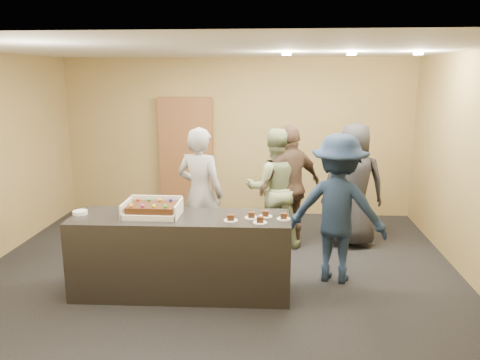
{
  "coord_description": "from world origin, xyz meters",
  "views": [
    {
      "loc": [
        0.7,
        -5.55,
        2.42
      ],
      "look_at": [
        0.26,
        0.0,
        1.16
      ],
      "focal_mm": 35.0,
      "sensor_mm": 36.0,
      "label": 1
    }
  ],
  "objects_px": {
    "sheet_cake": "(152,207)",
    "person_sage_man": "(274,188)",
    "storage_cabinet": "(186,156)",
    "person_dark_suit": "(353,185)",
    "serving_counter": "(181,255)",
    "cake_box": "(153,211)",
    "plate_stack": "(80,212)",
    "person_navy_man": "(338,209)",
    "person_server_grey": "(200,194)",
    "person_brown_extra": "(290,186)"
  },
  "relations": [
    {
      "from": "sheet_cake",
      "to": "person_sage_man",
      "type": "relative_size",
      "value": 0.3
    },
    {
      "from": "storage_cabinet",
      "to": "person_dark_suit",
      "type": "distance_m",
      "value": 3.01
    },
    {
      "from": "storage_cabinet",
      "to": "person_sage_man",
      "type": "distance_m",
      "value": 2.18
    },
    {
      "from": "sheet_cake",
      "to": "serving_counter",
      "type": "bearing_deg",
      "value": 0.0
    },
    {
      "from": "cake_box",
      "to": "plate_stack",
      "type": "relative_size",
      "value": 3.76
    },
    {
      "from": "sheet_cake",
      "to": "person_dark_suit",
      "type": "xyz_separation_m",
      "value": [
        2.44,
        1.71,
        -0.11
      ]
    },
    {
      "from": "person_navy_man",
      "to": "person_server_grey",
      "type": "bearing_deg",
      "value": -2.43
    },
    {
      "from": "serving_counter",
      "to": "person_dark_suit",
      "type": "relative_size",
      "value": 1.35
    },
    {
      "from": "sheet_cake",
      "to": "person_sage_man",
      "type": "xyz_separation_m",
      "value": [
        1.33,
        1.59,
        -0.15
      ]
    },
    {
      "from": "serving_counter",
      "to": "person_dark_suit",
      "type": "distance_m",
      "value": 2.77
    },
    {
      "from": "person_sage_man",
      "to": "person_navy_man",
      "type": "relative_size",
      "value": 0.96
    },
    {
      "from": "sheet_cake",
      "to": "plate_stack",
      "type": "distance_m",
      "value": 0.83
    },
    {
      "from": "person_sage_man",
      "to": "person_dark_suit",
      "type": "xyz_separation_m",
      "value": [
        1.11,
        0.12,
        0.04
      ]
    },
    {
      "from": "storage_cabinet",
      "to": "person_sage_man",
      "type": "xyz_separation_m",
      "value": [
        1.55,
        -1.52,
        -0.17
      ]
    },
    {
      "from": "cake_box",
      "to": "person_navy_man",
      "type": "xyz_separation_m",
      "value": [
        2.08,
        0.48,
        -0.06
      ]
    },
    {
      "from": "storage_cabinet",
      "to": "person_server_grey",
      "type": "bearing_deg",
      "value": -74.18
    },
    {
      "from": "sheet_cake",
      "to": "person_server_grey",
      "type": "bearing_deg",
      "value": 71.61
    },
    {
      "from": "person_server_grey",
      "to": "person_navy_man",
      "type": "relative_size",
      "value": 1.0
    },
    {
      "from": "storage_cabinet",
      "to": "person_brown_extra",
      "type": "height_order",
      "value": "storage_cabinet"
    },
    {
      "from": "cake_box",
      "to": "person_navy_man",
      "type": "distance_m",
      "value": 2.14
    },
    {
      "from": "storage_cabinet",
      "to": "person_server_grey",
      "type": "xyz_separation_m",
      "value": [
        0.58,
        -2.04,
        -0.14
      ]
    },
    {
      "from": "person_navy_man",
      "to": "person_brown_extra",
      "type": "bearing_deg",
      "value": -48.9
    },
    {
      "from": "cake_box",
      "to": "person_server_grey",
      "type": "distance_m",
      "value": 1.11
    },
    {
      "from": "serving_counter",
      "to": "person_brown_extra",
      "type": "height_order",
      "value": "person_brown_extra"
    },
    {
      "from": "serving_counter",
      "to": "sheet_cake",
      "type": "xyz_separation_m",
      "value": [
        -0.31,
        -0.0,
        0.55
      ]
    },
    {
      "from": "person_navy_man",
      "to": "person_dark_suit",
      "type": "distance_m",
      "value": 1.27
    },
    {
      "from": "person_sage_man",
      "to": "person_dark_suit",
      "type": "distance_m",
      "value": 1.12
    },
    {
      "from": "person_navy_man",
      "to": "person_sage_man",
      "type": "bearing_deg",
      "value": -39.75
    },
    {
      "from": "person_navy_man",
      "to": "storage_cabinet",
      "type": "bearing_deg",
      "value": -32.81
    },
    {
      "from": "person_sage_man",
      "to": "person_navy_man",
      "type": "height_order",
      "value": "person_navy_man"
    },
    {
      "from": "sheet_cake",
      "to": "person_server_grey",
      "type": "relative_size",
      "value": 0.29
    },
    {
      "from": "serving_counter",
      "to": "cake_box",
      "type": "height_order",
      "value": "cake_box"
    },
    {
      "from": "person_server_grey",
      "to": "person_sage_man",
      "type": "height_order",
      "value": "person_server_grey"
    },
    {
      "from": "serving_counter",
      "to": "sheet_cake",
      "type": "distance_m",
      "value": 0.63
    },
    {
      "from": "sheet_cake",
      "to": "person_dark_suit",
      "type": "relative_size",
      "value": 0.29
    },
    {
      "from": "sheet_cake",
      "to": "person_navy_man",
      "type": "xyz_separation_m",
      "value": [
        2.08,
        0.5,
        -0.11
      ]
    },
    {
      "from": "sheet_cake",
      "to": "plate_stack",
      "type": "height_order",
      "value": "sheet_cake"
    },
    {
      "from": "plate_stack",
      "to": "person_server_grey",
      "type": "distance_m",
      "value": 1.59
    },
    {
      "from": "serving_counter",
      "to": "plate_stack",
      "type": "height_order",
      "value": "plate_stack"
    },
    {
      "from": "person_sage_man",
      "to": "person_navy_man",
      "type": "bearing_deg",
      "value": 117.16
    },
    {
      "from": "cake_box",
      "to": "sheet_cake",
      "type": "distance_m",
      "value": 0.06
    },
    {
      "from": "storage_cabinet",
      "to": "person_sage_man",
      "type": "height_order",
      "value": "storage_cabinet"
    },
    {
      "from": "person_sage_man",
      "to": "person_dark_suit",
      "type": "bearing_deg",
      "value": 178.79
    },
    {
      "from": "person_server_grey",
      "to": "person_navy_man",
      "type": "xyz_separation_m",
      "value": [
        1.72,
        -0.57,
        0.0
      ]
    },
    {
      "from": "storage_cabinet",
      "to": "person_server_grey",
      "type": "relative_size",
      "value": 1.16
    },
    {
      "from": "serving_counter",
      "to": "person_server_grey",
      "type": "distance_m",
      "value": 1.15
    },
    {
      "from": "person_server_grey",
      "to": "person_sage_man",
      "type": "bearing_deg",
      "value": -133.86
    },
    {
      "from": "cake_box",
      "to": "person_sage_man",
      "type": "distance_m",
      "value": 2.06
    },
    {
      "from": "serving_counter",
      "to": "person_dark_suit",
      "type": "xyz_separation_m",
      "value": [
        2.14,
        1.71,
        0.44
      ]
    },
    {
      "from": "cake_box",
      "to": "person_sage_man",
      "type": "bearing_deg",
      "value": 49.79
    }
  ]
}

